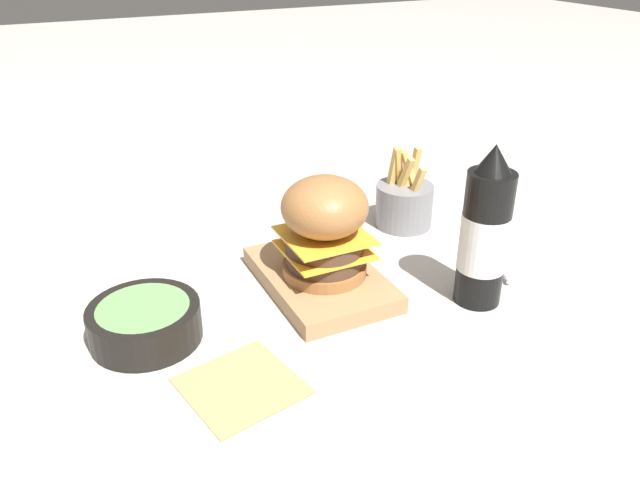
{
  "coord_description": "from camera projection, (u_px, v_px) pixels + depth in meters",
  "views": [
    {
      "loc": [
        0.68,
        -0.33,
        0.47
      ],
      "look_at": [
        -0.01,
        0.01,
        0.08
      ],
      "focal_mm": 35.0,
      "sensor_mm": 36.0,
      "label": 1
    }
  ],
  "objects": [
    {
      "name": "ground_plane",
      "position": [
        320.0,
        291.0,
        0.89
      ],
      "size": [
        6.0,
        6.0,
        0.0
      ],
      "primitive_type": "plane",
      "color": "#B7B2A8"
    },
    {
      "name": "serving_board",
      "position": [
        320.0,
        279.0,
        0.9
      ],
      "size": [
        0.23,
        0.15,
        0.03
      ],
      "color": "#A37A51",
      "rests_on": "ground_plane"
    },
    {
      "name": "burger",
      "position": [
        325.0,
        226.0,
        0.85
      ],
      "size": [
        0.12,
        0.12,
        0.14
      ],
      "color": "#9E6638",
      "rests_on": "serving_board"
    },
    {
      "name": "ketchup_bottle",
      "position": [
        485.0,
        234.0,
        0.83
      ],
      "size": [
        0.07,
        0.07,
        0.23
      ],
      "color": "black",
      "rests_on": "ground_plane"
    },
    {
      "name": "fries_basket",
      "position": [
        404.0,
        203.0,
        1.07
      ],
      "size": [
        0.1,
        0.1,
        0.14
      ],
      "color": "slate",
      "rests_on": "ground_plane"
    },
    {
      "name": "side_bowl",
      "position": [
        145.0,
        322.0,
        0.78
      ],
      "size": [
        0.14,
        0.14,
        0.05
      ],
      "color": "black",
      "rests_on": "ground_plane"
    },
    {
      "name": "spoon",
      "position": [
        492.0,
        248.0,
        1.0
      ],
      "size": [
        0.14,
        0.08,
        0.01
      ],
      "rotation": [
        0.0,
        0.0,
        2.67
      ],
      "color": "#B2B2B7",
      "rests_on": "ground_plane"
    },
    {
      "name": "ketchup_puddle",
      "position": [
        319.0,
        217.0,
        1.11
      ],
      "size": [
        0.04,
        0.04,
        0.0
      ],
      "color": "#9E140F",
      "rests_on": "ground_plane"
    },
    {
      "name": "parchment_square",
      "position": [
        241.0,
        385.0,
        0.71
      ],
      "size": [
        0.14,
        0.14,
        0.0
      ],
      "color": "tan",
      "rests_on": "ground_plane"
    }
  ]
}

